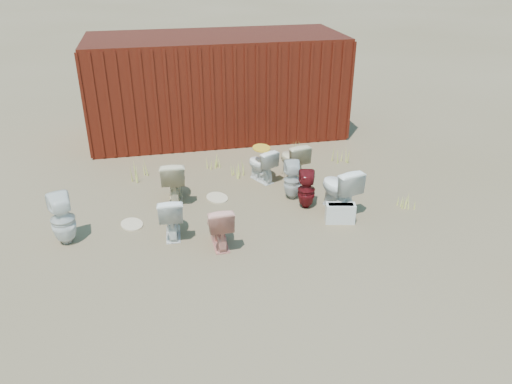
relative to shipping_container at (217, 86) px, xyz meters
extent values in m
plane|color=brown|center=(0.00, -5.20, -1.20)|extent=(100.00, 100.00, 0.00)
cube|color=#4D110C|center=(0.00, 0.00, 0.00)|extent=(6.00, 2.40, 2.40)
imported|color=white|center=(-1.45, -4.78, -0.84)|extent=(0.44, 0.73, 0.72)
imported|color=#E89686|center=(-0.73, -5.24, -0.84)|extent=(0.42, 0.72, 0.72)
imported|color=white|center=(1.53, -4.54, -0.77)|extent=(0.67, 0.93, 0.86)
imported|color=#5D1014|center=(0.99, -4.31, -0.85)|extent=(0.38, 0.39, 0.69)
imported|color=white|center=(-3.13, -4.66, -0.78)|extent=(0.48, 0.48, 0.84)
imported|color=beige|center=(-1.32, -3.51, -0.80)|extent=(0.52, 0.83, 0.81)
imported|color=beige|center=(1.10, -3.03, -0.81)|extent=(0.57, 0.83, 0.78)
imported|color=white|center=(0.45, -3.02, -0.86)|extent=(0.64, 0.77, 0.69)
imported|color=silver|center=(0.84, -3.90, -0.84)|extent=(0.37, 0.37, 0.73)
ellipsoid|color=gold|center=(0.45, -3.02, -0.50)|extent=(0.35, 0.44, 0.02)
cube|color=silver|center=(1.40, -4.97, -1.02)|extent=(0.53, 0.30, 0.35)
ellipsoid|color=beige|center=(-0.55, -3.64, -1.19)|extent=(0.52, 0.59, 0.02)
ellipsoid|color=beige|center=(-2.12, -4.32, -1.19)|extent=(0.50, 0.56, 0.02)
cone|color=#C5C850|center=(-2.01, -2.44, -1.03)|extent=(0.36, 0.36, 0.34)
cone|color=#C5C850|center=(0.02, -2.71, -1.04)|extent=(0.32, 0.32, 0.32)
cone|color=#C5C850|center=(2.33, -2.49, -1.02)|extent=(0.36, 0.36, 0.36)
cone|color=#C5C850|center=(-0.42, -2.14, -1.07)|extent=(0.30, 0.30, 0.26)
cone|color=#C5C850|center=(1.55, -1.90, -1.04)|extent=(0.34, 0.34, 0.32)
cone|color=#C5C850|center=(2.79, -4.71, -1.08)|extent=(0.28, 0.28, 0.25)
camera|label=1|loc=(-1.57, -11.98, 3.14)|focal=35.00mm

